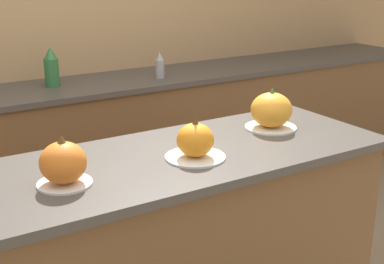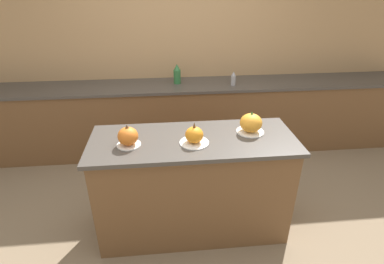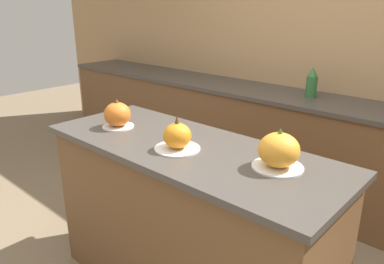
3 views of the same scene
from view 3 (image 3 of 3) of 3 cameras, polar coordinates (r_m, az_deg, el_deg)
name	(u,v)px [view 3 (image 3 of 3)]	position (r m, az deg, el deg)	size (l,w,h in m)	color
wall_back	(334,55)	(3.43, 20.89, 10.96)	(8.00, 0.06, 2.50)	tan
kitchen_island	(187,223)	(2.18, -0.72, -13.77)	(1.70, 0.66, 0.96)	brown
back_counter	(307,152)	(3.33, 17.15, -2.92)	(6.00, 0.60, 0.93)	brown
pumpkin_cake_left	(117,115)	(2.27, -11.30, 2.54)	(0.19, 0.19, 0.18)	white
pumpkin_cake_center	(177,137)	(1.89, -2.35, -0.79)	(0.24, 0.24, 0.18)	white
pumpkin_cake_right	(279,151)	(1.72, 13.07, -2.86)	(0.23, 0.23, 0.19)	white
bottle_tall	(312,83)	(3.22, 17.78, 7.14)	(0.09, 0.09, 0.25)	#2D6B38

